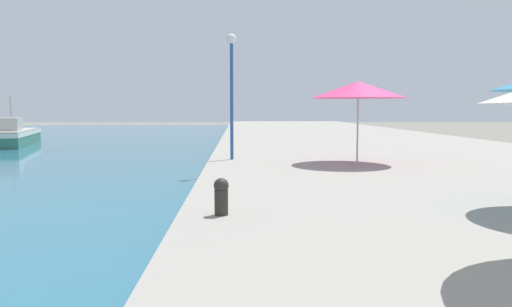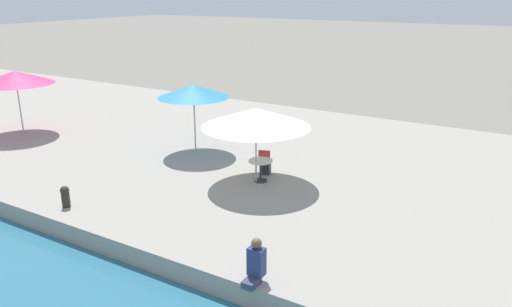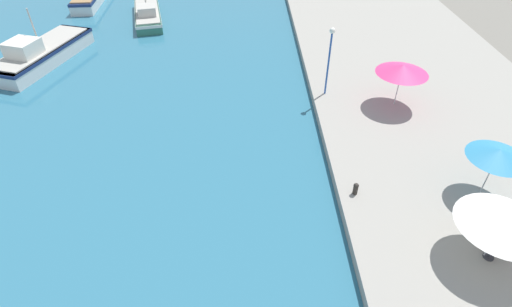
{
  "view_description": "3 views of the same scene",
  "coord_description": "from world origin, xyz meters",
  "px_view_note": "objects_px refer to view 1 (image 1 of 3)",
  "views": [
    {
      "loc": [
        1.08,
        6.89,
        2.45
      ],
      "look_at": [
        1.5,
        18.64,
        1.4
      ],
      "focal_mm": 35.0,
      "sensor_mm": 36.0,
      "label": 1
    },
    {
      "loc": [
        -7.94,
        3.72,
        6.74
      ],
      "look_at": [
        5.39,
        11.72,
        1.6
      ],
      "focal_mm": 35.0,
      "sensor_mm": 36.0,
      "label": 2
    },
    {
      "loc": [
        -4.38,
        1.6,
        14.35
      ],
      "look_at": [
        -4.0,
        18.0,
        1.2
      ],
      "focal_mm": 28.0,
      "sensor_mm": 36.0,
      "label": 3
    }
  ],
  "objects_px": {
    "mooring_bollard": "(221,195)",
    "cafe_umbrella_striped": "(358,90)",
    "fishing_boat_mid": "(12,136)",
    "lamppost": "(232,75)"
  },
  "relations": [
    {
      "from": "fishing_boat_mid",
      "to": "cafe_umbrella_striped",
      "type": "distance_m",
      "value": 25.76
    },
    {
      "from": "fishing_boat_mid",
      "to": "lamppost",
      "type": "distance_m",
      "value": 21.73
    },
    {
      "from": "mooring_bollard",
      "to": "cafe_umbrella_striped",
      "type": "bearing_deg",
      "value": 62.03
    },
    {
      "from": "cafe_umbrella_striped",
      "to": "lamppost",
      "type": "xyz_separation_m",
      "value": [
        -4.3,
        1.48,
        0.59
      ]
    },
    {
      "from": "fishing_boat_mid",
      "to": "mooring_bollard",
      "type": "relative_size",
      "value": 13.36
    },
    {
      "from": "lamppost",
      "to": "fishing_boat_mid",
      "type": "bearing_deg",
      "value": 133.88
    },
    {
      "from": "fishing_boat_mid",
      "to": "cafe_umbrella_striped",
      "type": "relative_size",
      "value": 2.71
    },
    {
      "from": "mooring_bollard",
      "to": "fishing_boat_mid",
      "type": "bearing_deg",
      "value": 120.5
    },
    {
      "from": "mooring_bollard",
      "to": "lamppost",
      "type": "height_order",
      "value": "lamppost"
    },
    {
      "from": "cafe_umbrella_striped",
      "to": "lamppost",
      "type": "bearing_deg",
      "value": 160.95
    }
  ]
}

